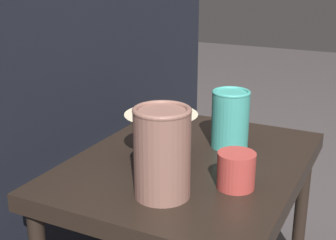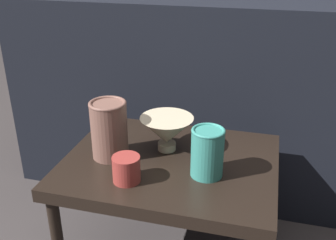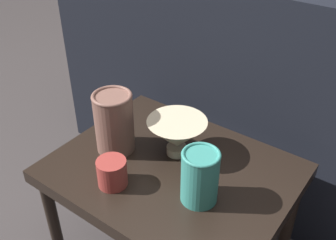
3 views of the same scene
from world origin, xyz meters
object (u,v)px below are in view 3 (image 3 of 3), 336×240
(bowl, at_px, (177,134))
(cup, at_px, (112,173))
(vase_colorful_right, at_px, (200,176))
(vase_textured_left, at_px, (114,121))

(bowl, xyz_separation_m, cup, (-0.06, -0.21, -0.03))
(bowl, bearing_deg, cup, -106.69)
(bowl, distance_m, vase_colorful_right, 0.19)
(bowl, relative_size, vase_textured_left, 0.93)
(vase_colorful_right, bearing_deg, cup, -157.22)
(vase_colorful_right, bearing_deg, bowl, 142.37)
(bowl, distance_m, vase_textured_left, 0.18)
(vase_textured_left, height_order, cup, vase_textured_left)
(bowl, xyz_separation_m, vase_colorful_right, (0.15, -0.12, 0.01))
(bowl, relative_size, vase_colorful_right, 1.17)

